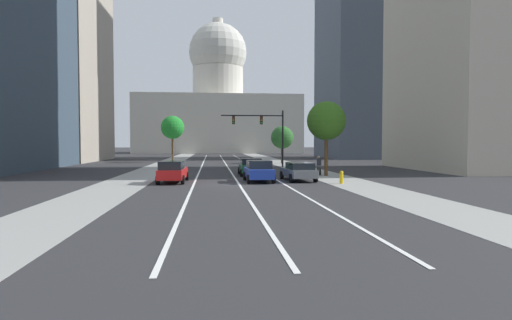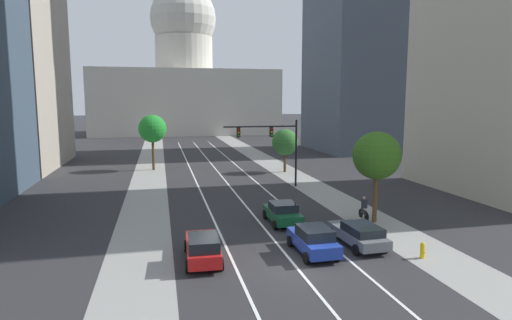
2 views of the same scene
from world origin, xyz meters
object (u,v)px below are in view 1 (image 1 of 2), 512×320
cyclist (319,166)px  car_gray (298,171)px  capitol_building (218,108)px  street_tree_mid_right (282,138)px  fire_hydrant (341,177)px  car_red (173,171)px  car_blue (259,171)px  street_tree_near_right (326,121)px  car_green (251,167)px  street_tree_mid_left (173,128)px  traffic_signal_mast (264,127)px

cyclist → car_gray: bearing=153.2°
capitol_building → street_tree_mid_right: bearing=-83.2°
capitol_building → fire_hydrant: (7.20, -96.08, -12.59)m
car_red → fire_hydrant: (11.88, -2.09, -0.35)m
fire_hydrant → cyclist: size_ratio=0.53×
car_blue → car_gray: size_ratio=0.87×
street_tree_mid_right → fire_hydrant: bearing=-91.4°
car_gray → street_tree_mid_right: street_tree_mid_right is taller
car_blue → car_gray: (3.12, 0.72, -0.08)m
car_red → street_tree_near_right: 14.29m
car_green → street_tree_near_right: size_ratio=0.65×
capitol_building → street_tree_mid_right: (7.91, -66.59, -9.44)m
fire_hydrant → street_tree_mid_left: size_ratio=0.13×
capitol_building → traffic_signal_mast: capitol_building is taller
car_green → fire_hydrant: bearing=-145.9°
car_blue → street_tree_mid_right: (6.35, 27.53, 2.80)m
car_blue → traffic_signal_mast: 19.45m
street_tree_mid_right → street_tree_mid_left: bearing=161.9°
traffic_signal_mast → street_tree_mid_right: size_ratio=1.42×
car_red → cyclist: size_ratio=2.78×
car_blue → fire_hydrant: size_ratio=4.66×
car_blue → car_gray: 3.20m
cyclist → street_tree_mid_left: street_tree_mid_left is taller
traffic_signal_mast → fire_hydrant: size_ratio=8.15×
street_tree_mid_left → cyclist: bearing=-60.2°
capitol_building → car_blue: 94.92m
car_green → fire_hydrant: (5.65, -8.26, -0.31)m
car_red → cyclist: bearing=-62.4°
car_blue → traffic_signal_mast: traffic_signal_mast is taller
traffic_signal_mast → cyclist: bearing=-75.2°
car_red → car_gray: bearing=-84.2°
capitol_building → street_tree_mid_left: bearing=-97.1°
capitol_building → cyclist: bearing=-85.1°
car_red → street_tree_mid_left: street_tree_mid_left is taller
car_green → street_tree_near_right: 7.72m
car_green → traffic_signal_mast: bearing=-12.3°
street_tree_mid_left → car_red: bearing=-84.8°
car_gray → traffic_signal_mast: bearing=-1.2°
capitol_building → street_tree_mid_left: capitol_building is taller
car_red → cyclist: (12.31, 5.85, 0.03)m
capitol_building → street_tree_near_right: (8.07, -88.90, -8.28)m
car_blue → street_tree_near_right: bearing=-52.3°
street_tree_mid_right → street_tree_near_right: bearing=-89.6°
cyclist → traffic_signal_mast: bearing=17.3°
car_red → fire_hydrant: car_red is taller
car_red → fire_hydrant: size_ratio=5.25×
car_red → car_blue: bearing=-89.0°
cyclist → car_green: bearing=89.5°
car_green → traffic_signal_mast: 13.44m
car_blue → car_red: size_ratio=0.89×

